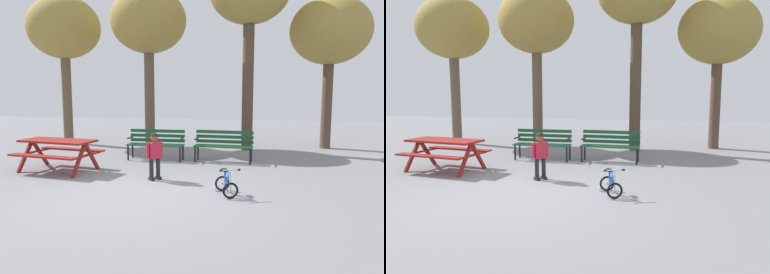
% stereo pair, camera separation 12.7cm
% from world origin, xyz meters
% --- Properties ---
extents(ground, '(36.00, 36.00, 0.00)m').
position_xyz_m(ground, '(0.00, 0.00, 0.00)').
color(ground, gray).
extents(picnic_table, '(1.98, 1.59, 0.79)m').
position_xyz_m(picnic_table, '(-2.53, 1.52, 0.59)').
color(picnic_table, maroon).
rests_on(picnic_table, ground).
extents(park_bench_far_left, '(1.60, 0.46, 0.85)m').
position_xyz_m(park_bench_far_left, '(-0.60, 3.36, 0.51)').
color(park_bench_far_left, '#144728').
rests_on(park_bench_far_left, ground).
extents(park_bench_left, '(1.62, 0.54, 0.85)m').
position_xyz_m(park_bench_left, '(1.30, 3.45, 0.51)').
color(park_bench_left, '#144728').
rests_on(park_bench_left, ground).
extents(child_standing, '(0.30, 0.31, 1.05)m').
position_xyz_m(child_standing, '(0.04, 1.11, 0.61)').
color(child_standing, black).
rests_on(child_standing, ground).
extents(kids_bicycle, '(0.53, 0.63, 0.54)m').
position_xyz_m(kids_bicycle, '(1.69, 0.27, 0.20)').
color(kids_bicycle, black).
rests_on(kids_bicycle, ground).
extents(tree_far_left, '(2.60, 2.60, 5.30)m').
position_xyz_m(tree_far_left, '(-4.77, 5.91, 4.14)').
color(tree_far_left, brown).
rests_on(tree_far_left, ground).
extents(tree_left, '(2.60, 2.60, 5.42)m').
position_xyz_m(tree_left, '(-1.58, 5.87, 4.25)').
color(tree_left, brown).
rests_on(tree_left, ground).
extents(tree_right, '(2.60, 2.60, 5.01)m').
position_xyz_m(tree_right, '(4.45, 6.48, 3.85)').
color(tree_right, brown).
rests_on(tree_right, ground).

